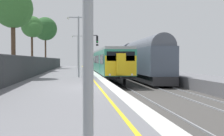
% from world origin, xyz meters
% --- Properties ---
extents(ground, '(17.40, 110.00, 1.21)m').
position_xyz_m(ground, '(2.64, 0.00, -0.61)').
color(ground, slate).
extents(commuter_train_at_platform, '(2.83, 61.32, 3.81)m').
position_xyz_m(commuter_train_at_platform, '(2.10, 38.14, 1.27)').
color(commuter_train_at_platform, '#2D846B').
rests_on(commuter_train_at_platform, ground).
extents(freight_train_adjacent_track, '(2.60, 30.26, 4.87)m').
position_xyz_m(freight_train_adjacent_track, '(6.10, 22.99, 1.67)').
color(freight_train_adjacent_track, '#232326').
rests_on(freight_train_adjacent_track, ground).
extents(signal_gantry, '(1.10, 0.24, 4.93)m').
position_xyz_m(signal_gantry, '(0.62, 22.91, 3.08)').
color(signal_gantry, '#47474C').
rests_on(signal_gantry, ground).
extents(speed_limit_sign, '(0.59, 0.08, 2.59)m').
position_xyz_m(speed_limit_sign, '(0.25, 19.43, 1.66)').
color(speed_limit_sign, '#59595B').
rests_on(speed_limit_sign, ground).
extents(platform_lamp_mid, '(2.00, 0.20, 5.33)m').
position_xyz_m(platform_lamp_mid, '(-1.42, 9.26, 3.16)').
color(platform_lamp_mid, '#93999E').
rests_on(platform_lamp_mid, ground).
extents(platform_lamp_far, '(2.00, 0.20, 5.48)m').
position_xyz_m(platform_lamp_far, '(-1.42, 30.26, 3.25)').
color(platform_lamp_far, '#93999E').
rests_on(platform_lamp_far, ground).
extents(platform_back_fence, '(0.07, 99.00, 1.82)m').
position_xyz_m(platform_back_fence, '(-5.45, -0.00, 0.95)').
color(platform_back_fence, '#282B2D').
rests_on(platform_back_fence, ground).
extents(background_tree_left, '(3.29, 3.29, 7.44)m').
position_xyz_m(background_tree_left, '(-6.76, 8.54, 5.67)').
color(background_tree_left, '#473323').
rests_on(background_tree_left, ground).
extents(background_tree_centre, '(4.08, 4.08, 9.03)m').
position_xyz_m(background_tree_centre, '(-7.02, 34.75, 6.83)').
color(background_tree_centre, '#473323').
rests_on(background_tree_centre, ground).
extents(background_tree_right, '(2.87, 3.06, 7.47)m').
position_xyz_m(background_tree_right, '(-7.54, 23.36, 5.87)').
color(background_tree_right, '#473323').
rests_on(background_tree_right, ground).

